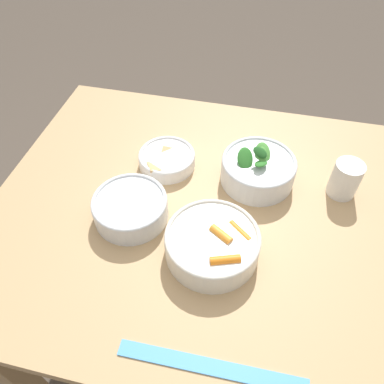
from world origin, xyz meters
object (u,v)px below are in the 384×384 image
bowl_cookies (167,159)px  ruler (211,367)px  bowl_greens (258,169)px  bowl_carrots (213,243)px  bowl_beans_hotdog (131,208)px  cup (345,179)px

bowl_cookies → ruler: size_ratio=0.44×
bowl_greens → ruler: 0.46m
bowl_carrots → bowl_cookies: bowl_carrots is taller
bowl_carrots → bowl_beans_hotdog: bearing=-15.6°
bowl_greens → bowl_cookies: (0.23, -0.00, -0.02)m
bowl_cookies → bowl_carrots: bearing=124.7°
bowl_cookies → cup: size_ratio=1.59×
bowl_cookies → ruler: 0.51m
bowl_carrots → bowl_greens: 0.24m
bowl_greens → cup: 0.20m
bowl_carrots → bowl_cookies: size_ratio=1.37×
ruler → cup: cup is taller
ruler → bowl_carrots: bearing=-79.5°
bowl_greens → cup: size_ratio=1.98×
bowl_beans_hotdog → ruler: (-0.24, 0.28, -0.03)m
bowl_carrots → cup: 0.36m
bowl_cookies → ruler: bowl_cookies is taller
bowl_beans_hotdog → cup: bearing=-158.8°
bowl_greens → bowl_cookies: 0.23m
bowl_beans_hotdog → bowl_cookies: 0.18m
bowl_carrots → ruler: bowl_carrots is taller
bowl_carrots → bowl_beans_hotdog: (0.20, -0.06, -0.01)m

